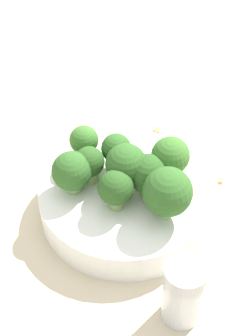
{
  "coord_description": "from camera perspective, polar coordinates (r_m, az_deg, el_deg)",
  "views": [
    {
      "loc": [
        0.35,
        -0.22,
        0.49
      ],
      "look_at": [
        0.0,
        0.0,
        0.07
      ],
      "focal_mm": 60.0,
      "sensor_mm": 36.0,
      "label": 1
    }
  ],
  "objects": [
    {
      "name": "almond_crumb_3",
      "position": [
        0.68,
        9.61,
        -1.21
      ],
      "size": [
        0.01,
        0.01,
        0.01
      ],
      "primitive_type": "cube",
      "rotation": [
        0.0,
        0.0,
        5.36
      ],
      "color": "#AD7F4C",
      "rests_on": "ground_plane"
    },
    {
      "name": "broccoli_floret_3",
      "position": [
        0.6,
        -3.76,
        0.46
      ],
      "size": [
        0.03,
        0.03,
        0.05
      ],
      "color": "#7A9E5B",
      "rests_on": "bowl"
    },
    {
      "name": "broccoli_floret_8",
      "position": [
        0.56,
        4.25,
        -2.49
      ],
      "size": [
        0.05,
        0.05,
        0.06
      ],
      "color": "#84AD66",
      "rests_on": "bowl"
    },
    {
      "name": "broccoli_floret_6",
      "position": [
        0.6,
        4.52,
        1.04
      ],
      "size": [
        0.04,
        0.04,
        0.06
      ],
      "color": "#7A9E5B",
      "rests_on": "bowl"
    },
    {
      "name": "broccoli_floret_7",
      "position": [
        0.6,
        -5.53,
        -0.41
      ],
      "size": [
        0.04,
        0.04,
        0.05
      ],
      "color": "#84AD66",
      "rests_on": "bowl"
    },
    {
      "name": "almond_crumb_0",
      "position": [
        0.73,
        3.17,
        3.95
      ],
      "size": [
        0.01,
        0.01,
        0.01
      ],
      "primitive_type": "cube",
      "rotation": [
        0.0,
        0.0,
        2.53
      ],
      "color": "#AD7F4C",
      "rests_on": "ground_plane"
    },
    {
      "name": "broccoli_floret_5",
      "position": [
        0.58,
        -1.06,
        -2.12
      ],
      "size": [
        0.04,
        0.04,
        0.05
      ],
      "color": "#7A9E5B",
      "rests_on": "bowl"
    },
    {
      "name": "broccoli_floret_0",
      "position": [
        0.59,
        2.28,
        -0.68
      ],
      "size": [
        0.04,
        0.04,
        0.05
      ],
      "color": "#7A9E5B",
      "rests_on": "bowl"
    },
    {
      "name": "broccoli_floret_2",
      "position": [
        0.62,
        -1.0,
        1.76
      ],
      "size": [
        0.03,
        0.03,
        0.05
      ],
      "color": "#8EB770",
      "rests_on": "bowl"
    },
    {
      "name": "ground_plane",
      "position": [
        0.64,
        0.0,
        -4.31
      ],
      "size": [
        3.0,
        3.0,
        0.0
      ],
      "primitive_type": "plane",
      "color": "beige"
    },
    {
      "name": "almond_crumb_1",
      "position": [
        0.56,
        6.25,
        -15.02
      ],
      "size": [
        0.01,
        0.01,
        0.01
      ],
      "primitive_type": "cube",
      "rotation": [
        0.0,
        0.0,
        3.85
      ],
      "color": "tan",
      "rests_on": "ground_plane"
    },
    {
      "name": "broccoli_floret_1",
      "position": [
        0.59,
        -0.37,
        0.51
      ],
      "size": [
        0.04,
        0.04,
        0.06
      ],
      "color": "#7A9E5B",
      "rests_on": "bowl"
    },
    {
      "name": "broccoli_floret_4",
      "position": [
        0.62,
        -4.28,
        2.65
      ],
      "size": [
        0.03,
        0.03,
        0.05
      ],
      "color": "#7A9E5B",
      "rests_on": "bowl"
    },
    {
      "name": "bowl",
      "position": [
        0.63,
        0.0,
        -3.19
      ],
      "size": [
        0.19,
        0.19,
        0.04
      ],
      "primitive_type": "cylinder",
      "color": "white",
      "rests_on": "ground_plane"
    },
    {
      "name": "pepper_shaker",
      "position": [
        0.54,
        5.84,
        -12.42
      ],
      "size": [
        0.04,
        0.04,
        0.08
      ],
      "color": "silver",
      "rests_on": "ground_plane"
    }
  ]
}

